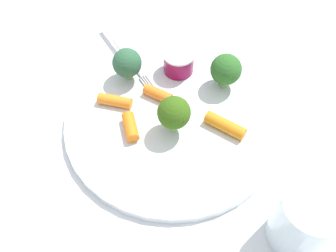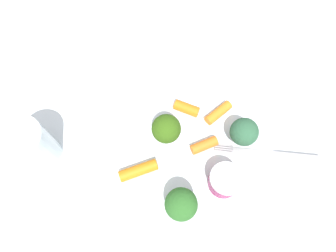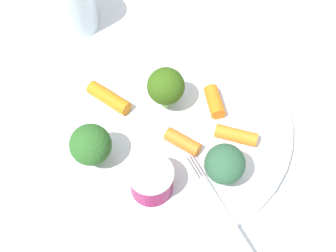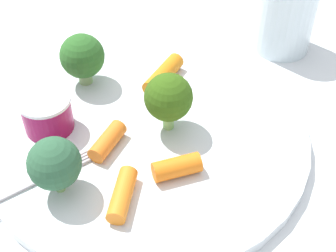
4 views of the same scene
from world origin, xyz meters
TOP-DOWN VIEW (x-y plane):
  - ground_plane at (0.00, 0.00)m, footprint 2.40×2.40m
  - plate at (0.00, 0.00)m, footprint 0.30×0.30m
  - sauce_cup at (0.04, 0.08)m, footprint 0.05×0.05m
  - broccoli_floret_0 at (0.09, 0.03)m, footprint 0.04×0.04m
  - broccoli_floret_1 at (-0.01, -0.02)m, footprint 0.04×0.04m
  - broccoli_floret_2 at (-0.03, 0.09)m, footprint 0.04×0.04m
  - carrot_stick_0 at (0.06, -0.04)m, footprint 0.05×0.06m
  - carrot_stick_1 at (-0.07, 0.05)m, footprint 0.05×0.04m
  - carrot_stick_2 at (-0.01, 0.04)m, footprint 0.04×0.04m
  - carrot_stick_3 at (-0.06, -0.00)m, footprint 0.02×0.04m
  - fork at (-0.02, 0.14)m, footprint 0.04×0.17m
  - drinking_glass at (0.07, -0.20)m, footprint 0.07×0.07m

SIDE VIEW (x-z plane):
  - ground_plane at x=0.00m, z-range 0.00..0.00m
  - plate at x=0.00m, z-range 0.00..0.01m
  - fork at x=-0.02m, z-range 0.01..0.02m
  - carrot_stick_1 at x=-0.07m, z-range 0.01..0.03m
  - carrot_stick_2 at x=-0.01m, z-range 0.01..0.03m
  - carrot_stick_0 at x=0.06m, z-range 0.01..0.03m
  - carrot_stick_3 at x=-0.06m, z-range 0.01..0.03m
  - sauce_cup at x=0.04m, z-range 0.01..0.05m
  - drinking_glass at x=0.07m, z-range 0.00..0.08m
  - broccoli_floret_2 at x=-0.03m, z-range 0.02..0.07m
  - broccoli_floret_0 at x=0.09m, z-range 0.02..0.07m
  - broccoli_floret_1 at x=-0.01m, z-range 0.02..0.08m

